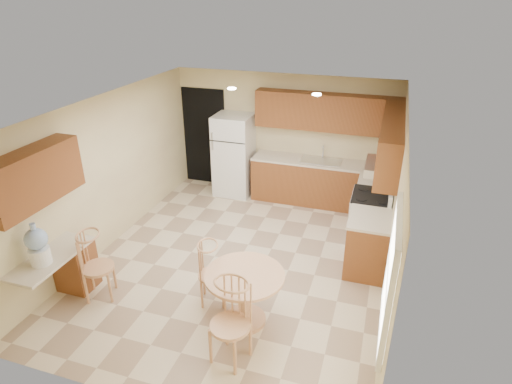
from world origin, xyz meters
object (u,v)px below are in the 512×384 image
(refrigerator, at_px, (234,155))
(chair_table_a, at_px, (210,271))
(water_crock, at_px, (38,246))
(stove, at_px, (370,219))
(chair_desk, at_px, (92,263))
(dining_table, at_px, (245,291))
(chair_table_b, at_px, (226,322))

(refrigerator, bearing_deg, chair_table_a, -74.75)
(water_crock, bearing_deg, chair_table_a, 20.72)
(refrigerator, bearing_deg, water_crock, -103.85)
(stove, bearing_deg, chair_desk, -142.48)
(dining_table, relative_size, chair_table_a, 1.11)
(dining_table, bearing_deg, chair_table_a, 163.53)
(chair_table_a, bearing_deg, stove, 121.86)
(refrigerator, height_order, water_crock, refrigerator)
(dining_table, height_order, chair_desk, chair_desk)
(dining_table, xyz_separation_m, chair_desk, (-2.10, -0.23, 0.12))
(dining_table, distance_m, water_crock, 2.68)
(chair_desk, bearing_deg, refrigerator, 147.40)
(chair_table_a, relative_size, chair_desk, 0.91)
(stove, bearing_deg, refrigerator, 157.01)
(refrigerator, relative_size, dining_table, 1.67)
(stove, xyz_separation_m, chair_desk, (-3.47, -2.67, 0.14))
(chair_table_a, bearing_deg, chair_table_b, 15.26)
(stove, xyz_separation_m, chair_table_b, (-1.32, -3.19, 0.18))
(stove, bearing_deg, chair_table_a, -130.13)
(chair_table_a, bearing_deg, refrigerator, 177.23)
(dining_table, height_order, water_crock, water_crock)
(chair_table_b, height_order, chair_desk, chair_table_b)
(chair_table_a, bearing_deg, chair_desk, -93.95)
(chair_table_a, bearing_deg, dining_table, 55.51)
(chair_table_b, bearing_deg, chair_table_a, -43.87)
(stove, distance_m, chair_table_b, 3.46)
(refrigerator, height_order, chair_desk, refrigerator)
(dining_table, height_order, chair_table_a, chair_table_a)
(chair_desk, distance_m, water_crock, 0.72)
(chair_desk, bearing_deg, chair_table_a, 80.24)
(chair_desk, height_order, water_crock, water_crock)
(chair_desk, bearing_deg, chair_table_b, 52.48)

